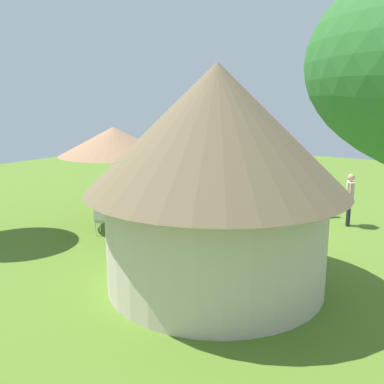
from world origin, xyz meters
name	(u,v)px	position (x,y,z in m)	size (l,w,h in m)	color
ground_plane	(231,220)	(0.00, 0.00, 0.00)	(36.00, 36.00, 0.00)	#567A26
thatched_hut	(216,170)	(-2.12, 4.70, 2.55)	(5.50, 5.50, 4.72)	beige
shade_umbrella	(114,141)	(2.91, 2.46, 2.69)	(3.43, 3.43, 3.14)	#4B2D1C
patio_dining_table	(116,204)	(2.91, 2.46, 0.65)	(1.46, 1.07, 0.74)	silver
patio_chair_east_end	(102,218)	(2.42, 3.57, 0.52)	(0.57, 0.56, 0.90)	white
patio_chair_near_hut	(124,200)	(3.50, 1.41, 0.52)	(0.59, 0.58, 0.90)	silver
guest_beside_umbrella	(132,184)	(3.73, 0.74, 0.95)	(0.31, 0.55, 1.58)	black
guest_behind_table	(115,208)	(1.67, 3.81, 1.00)	(0.60, 0.23, 1.66)	black
standing_watcher	(350,195)	(-3.44, -1.49, 1.02)	(0.34, 0.58, 1.69)	black
striped_lounge_chair	(177,223)	(0.85, 1.97, 0.25)	(0.70, 0.92, 0.59)	#CD4336
zebra_nearest_camera	(216,175)	(1.96, -2.33, 1.02)	(2.10, 1.39, 1.57)	silver
zebra_by_umbrella	(288,190)	(-1.47, -1.29, 0.97)	(1.62, 1.69, 1.51)	silver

